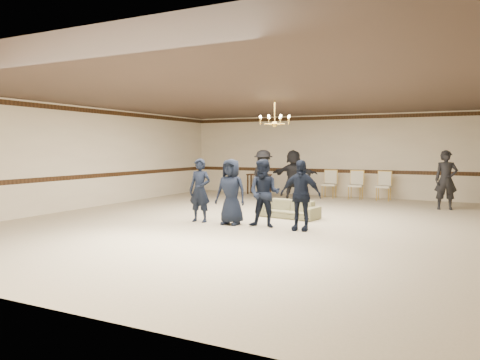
% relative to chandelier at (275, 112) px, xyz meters
% --- Properties ---
extents(room, '(12.01, 14.01, 3.21)m').
position_rel_chandelier_xyz_m(room, '(0.00, -1.00, -1.28)').
color(room, '#B9A88E').
rests_on(room, ground).
extents(chair_rail, '(12.00, 0.02, 0.14)m').
position_rel_chandelier_xyz_m(chair_rail, '(0.00, 5.99, -1.88)').
color(chair_rail, '#351F0F').
rests_on(chair_rail, wall_back).
extents(crown_molding, '(12.00, 0.02, 0.14)m').
position_rel_chandelier_xyz_m(crown_molding, '(0.00, 5.99, 0.21)').
color(crown_molding, '#351F0F').
rests_on(crown_molding, wall_back).
extents(chandelier, '(0.94, 0.94, 0.89)m').
position_rel_chandelier_xyz_m(chandelier, '(0.00, 0.00, 0.00)').
color(chandelier, gold).
rests_on(chandelier, ceiling).
extents(boy_a, '(0.61, 0.41, 1.63)m').
position_rel_chandelier_xyz_m(boy_a, '(-1.34, -1.75, -2.06)').
color(boy_a, black).
rests_on(boy_a, floor).
extents(boy_b, '(0.81, 0.54, 1.63)m').
position_rel_chandelier_xyz_m(boy_b, '(-0.44, -1.75, -2.06)').
color(boy_b, black).
rests_on(boy_b, floor).
extents(boy_c, '(0.84, 0.69, 1.63)m').
position_rel_chandelier_xyz_m(boy_c, '(0.46, -1.75, -2.06)').
color(boy_c, black).
rests_on(boy_c, floor).
extents(boy_d, '(0.97, 0.44, 1.63)m').
position_rel_chandelier_xyz_m(boy_d, '(1.36, -1.75, -2.06)').
color(boy_d, black).
rests_on(boy_d, floor).
extents(settee, '(1.75, 0.93, 0.48)m').
position_rel_chandelier_xyz_m(settee, '(0.46, -0.08, -2.63)').
color(settee, '#636142').
rests_on(settee, floor).
extents(adult_left, '(1.36, 1.23, 1.83)m').
position_rel_chandelier_xyz_m(adult_left, '(-1.79, 3.34, -1.96)').
color(adult_left, black).
rests_on(adult_left, floor).
extents(adult_mid, '(1.72, 0.62, 1.83)m').
position_rel_chandelier_xyz_m(adult_mid, '(-0.89, 4.04, -1.96)').
color(adult_mid, black).
rests_on(adult_mid, floor).
extents(adult_right, '(0.74, 0.57, 1.83)m').
position_rel_chandelier_xyz_m(adult_right, '(4.21, 3.64, -1.96)').
color(adult_right, black).
rests_on(adult_right, floor).
extents(banquet_chair_left, '(0.54, 0.54, 1.05)m').
position_rel_chandelier_xyz_m(banquet_chair_left, '(0.10, 5.25, -2.35)').
color(banquet_chair_left, beige).
rests_on(banquet_chair_left, floor).
extents(banquet_chair_mid, '(0.54, 0.54, 1.05)m').
position_rel_chandelier_xyz_m(banquet_chair_mid, '(1.10, 5.25, -2.35)').
color(banquet_chair_mid, beige).
rests_on(banquet_chair_mid, floor).
extents(banquet_chair_right, '(0.55, 0.55, 1.05)m').
position_rel_chandelier_xyz_m(banquet_chair_right, '(2.10, 5.25, -2.35)').
color(banquet_chair_right, beige).
rests_on(banquet_chair_right, floor).
extents(console_table, '(1.00, 0.43, 0.83)m').
position_rel_chandelier_xyz_m(console_table, '(-2.90, 5.45, -2.46)').
color(console_table, black).
rests_on(console_table, floor).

